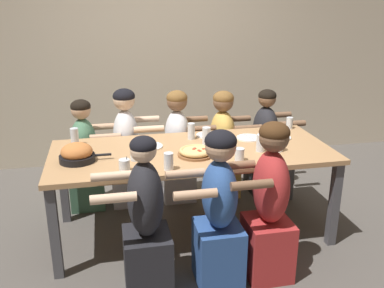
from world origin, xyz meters
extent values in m
plane|color=#514C47|center=(0.00, 0.00, 0.00)|extent=(18.00, 18.00, 0.00)
cube|color=beige|center=(0.00, 1.89, 1.60)|extent=(10.00, 0.06, 3.20)
cube|color=tan|center=(0.00, 0.00, 0.75)|extent=(2.31, 0.97, 0.04)
cube|color=#4C4C51|center=(-1.10, -0.43, 0.36)|extent=(0.07, 0.07, 0.73)
cube|color=#4C4C51|center=(1.10, -0.43, 0.36)|extent=(0.07, 0.07, 0.73)
cube|color=#4C4C51|center=(-1.10, 0.43, 0.36)|extent=(0.07, 0.07, 0.73)
cube|color=#4C4C51|center=(1.10, 0.43, 0.36)|extent=(0.07, 0.07, 0.73)
cylinder|color=brown|center=(0.00, -0.14, 0.78)|extent=(0.29, 0.29, 0.02)
torus|color=#DBB26B|center=(0.00, -0.14, 0.81)|extent=(0.26, 0.26, 0.03)
cylinder|color=#E5C675|center=(0.00, -0.14, 0.80)|extent=(0.22, 0.22, 0.03)
cylinder|color=#C6422D|center=(-0.01, -0.12, 0.82)|extent=(0.02, 0.02, 0.01)
cylinder|color=#C6422D|center=(0.07, -0.14, 0.82)|extent=(0.02, 0.02, 0.01)
cylinder|color=#C6422D|center=(0.00, -0.11, 0.82)|extent=(0.02, 0.02, 0.01)
cylinder|color=#C6422D|center=(0.09, -0.14, 0.82)|extent=(0.02, 0.02, 0.01)
cylinder|color=#C6422D|center=(0.02, -0.16, 0.82)|extent=(0.02, 0.02, 0.01)
cylinder|color=#C6422D|center=(0.03, -0.18, 0.82)|extent=(0.02, 0.02, 0.01)
cylinder|color=black|center=(-0.92, -0.08, 0.80)|extent=(0.27, 0.27, 0.05)
cylinder|color=black|center=(-0.72, -0.08, 0.81)|extent=(0.12, 0.02, 0.02)
ellipsoid|color=#C17038|center=(-0.92, -0.08, 0.85)|extent=(0.24, 0.24, 0.13)
cylinder|color=white|center=(0.22, 0.33, 0.78)|extent=(0.22, 0.22, 0.01)
cube|color=#B7B7BC|center=(0.22, 0.33, 0.78)|extent=(0.08, 0.14, 0.01)
cylinder|color=white|center=(0.84, 0.13, 0.78)|extent=(0.19, 0.19, 0.01)
cube|color=#B7B7BC|center=(0.84, 0.13, 0.78)|extent=(0.06, 0.13, 0.01)
cylinder|color=white|center=(-0.34, 0.14, 0.78)|extent=(0.23, 0.23, 0.01)
cube|color=#B7B7BC|center=(-0.34, 0.14, 0.78)|extent=(0.08, 0.15, 0.01)
cylinder|color=white|center=(0.56, 0.18, 0.78)|extent=(0.22, 0.22, 0.01)
cube|color=#B7B7BC|center=(0.56, 0.18, 0.78)|extent=(0.05, 0.15, 0.01)
cylinder|color=silver|center=(-0.57, -0.35, 0.82)|extent=(0.08, 0.08, 0.09)
cylinder|color=#1EA8DB|center=(-0.57, -0.35, 0.80)|extent=(0.07, 0.07, 0.07)
cylinder|color=black|center=(-0.55, -0.35, 0.83)|extent=(0.00, 0.01, 0.12)
cylinder|color=silver|center=(0.15, 0.12, 0.84)|extent=(0.07, 0.07, 0.15)
cylinder|color=black|center=(0.15, 0.12, 0.81)|extent=(0.06, 0.06, 0.08)
cylinder|color=silver|center=(-0.48, -0.14, 0.82)|extent=(0.07, 0.07, 0.11)
cylinder|color=silver|center=(1.04, 0.40, 0.82)|extent=(0.06, 0.06, 0.11)
cylinder|color=silver|center=(0.31, -0.32, 0.82)|extent=(0.07, 0.07, 0.10)
cylinder|color=silver|center=(0.05, 0.28, 0.84)|extent=(0.06, 0.06, 0.15)
cylinder|color=silver|center=(0.05, 0.28, 0.81)|extent=(0.06, 0.06, 0.07)
cylinder|color=silver|center=(0.54, -0.15, 0.84)|extent=(0.07, 0.07, 0.14)
cylinder|color=silver|center=(-0.95, 0.32, 0.84)|extent=(0.07, 0.07, 0.15)
cylinder|color=black|center=(-0.95, 0.32, 0.81)|extent=(0.06, 0.06, 0.08)
cylinder|color=silver|center=(-0.26, -0.39, 0.84)|extent=(0.07, 0.07, 0.13)
cylinder|color=silver|center=(-0.26, -0.39, 0.80)|extent=(0.06, 0.06, 0.06)
cylinder|color=silver|center=(0.68, -0.18, 0.84)|extent=(0.07, 0.07, 0.15)
cylinder|color=silver|center=(0.68, -0.18, 0.81)|extent=(0.07, 0.07, 0.08)
cube|color=#477556|center=(-0.90, 0.71, 0.22)|extent=(0.32, 0.34, 0.45)
ellipsoid|color=#477556|center=(-0.90, 0.71, 0.67)|extent=(0.24, 0.36, 0.44)
sphere|color=tan|center=(-0.90, 0.71, 0.98)|extent=(0.18, 0.18, 0.18)
ellipsoid|color=black|center=(-0.90, 0.71, 1.01)|extent=(0.19, 0.19, 0.13)
cylinder|color=tan|center=(-0.70, 0.88, 0.75)|extent=(0.28, 0.06, 0.06)
cylinder|color=tan|center=(-0.70, 0.54, 0.75)|extent=(0.28, 0.06, 0.06)
cube|color=#232328|center=(-0.46, -0.71, 0.22)|extent=(0.32, 0.34, 0.45)
ellipsoid|color=#232328|center=(-0.46, -0.71, 0.71)|extent=(0.24, 0.36, 0.53)
sphere|color=beige|center=(-0.46, -0.71, 1.05)|extent=(0.17, 0.17, 0.17)
ellipsoid|color=black|center=(-0.46, -0.71, 1.08)|extent=(0.17, 0.17, 0.12)
cylinder|color=beige|center=(-0.67, -0.88, 0.82)|extent=(0.28, 0.06, 0.06)
cylinder|color=beige|center=(-0.67, -0.54, 0.82)|extent=(0.28, 0.06, 0.06)
cube|color=gold|center=(0.46, 0.71, 0.22)|extent=(0.32, 0.34, 0.45)
ellipsoid|color=gold|center=(0.46, 0.71, 0.67)|extent=(0.24, 0.36, 0.44)
sphere|color=brown|center=(0.46, 0.71, 0.99)|extent=(0.20, 0.20, 0.20)
ellipsoid|color=brown|center=(0.46, 0.71, 1.03)|extent=(0.21, 0.21, 0.14)
cylinder|color=brown|center=(0.67, 0.88, 0.75)|extent=(0.28, 0.06, 0.06)
cylinder|color=brown|center=(0.67, 0.54, 0.75)|extent=(0.28, 0.06, 0.06)
cube|color=#232328|center=(0.92, 0.71, 0.22)|extent=(0.32, 0.34, 0.45)
ellipsoid|color=#232328|center=(0.92, 0.71, 0.68)|extent=(0.24, 0.36, 0.47)
sphere|color=brown|center=(0.92, 0.71, 1.00)|extent=(0.18, 0.18, 0.18)
ellipsoid|color=black|center=(0.92, 0.71, 1.03)|extent=(0.18, 0.18, 0.12)
cylinder|color=brown|center=(1.13, 0.88, 0.77)|extent=(0.28, 0.06, 0.06)
cylinder|color=brown|center=(1.13, 0.54, 0.77)|extent=(0.28, 0.06, 0.06)
cube|color=#2D5193|center=(0.04, -0.71, 0.22)|extent=(0.32, 0.34, 0.45)
ellipsoid|color=#2D5193|center=(0.04, -0.71, 0.70)|extent=(0.24, 0.36, 0.49)
sphere|color=tan|center=(0.04, -0.71, 1.04)|extent=(0.21, 0.21, 0.21)
ellipsoid|color=black|center=(0.04, -0.71, 1.08)|extent=(0.21, 0.21, 0.15)
cylinder|color=tan|center=(-0.16, -0.88, 0.79)|extent=(0.28, 0.06, 0.06)
cylinder|color=tan|center=(-0.16, -0.54, 0.79)|extent=(0.28, 0.06, 0.06)
cube|color=#B22D2D|center=(0.42, -0.71, 0.22)|extent=(0.32, 0.34, 0.45)
ellipsoid|color=#B22D2D|center=(0.42, -0.71, 0.71)|extent=(0.24, 0.36, 0.53)
sphere|color=brown|center=(0.42, -0.71, 1.08)|extent=(0.20, 0.20, 0.20)
ellipsoid|color=#422814|center=(0.42, -0.71, 1.11)|extent=(0.21, 0.21, 0.14)
cylinder|color=brown|center=(0.21, -0.88, 0.82)|extent=(0.28, 0.06, 0.06)
cylinder|color=brown|center=(0.21, -0.54, 0.82)|extent=(0.28, 0.06, 0.06)
cube|color=silver|center=(-0.50, 0.71, 0.22)|extent=(0.32, 0.34, 0.45)
ellipsoid|color=silver|center=(-0.50, 0.71, 0.70)|extent=(0.24, 0.36, 0.51)
sphere|color=beige|center=(-0.50, 0.71, 1.05)|extent=(0.20, 0.20, 0.20)
ellipsoid|color=black|center=(-0.50, 0.71, 1.09)|extent=(0.21, 0.21, 0.14)
cylinder|color=beige|center=(-0.30, 0.88, 0.81)|extent=(0.28, 0.06, 0.06)
cylinder|color=beige|center=(-0.30, 0.54, 0.81)|extent=(0.28, 0.06, 0.06)
cube|color=silver|center=(0.00, 0.71, 0.22)|extent=(0.32, 0.34, 0.45)
ellipsoid|color=silver|center=(0.00, 0.71, 0.69)|extent=(0.24, 0.36, 0.47)
sphere|color=brown|center=(0.00, 0.71, 1.02)|extent=(0.20, 0.20, 0.20)
ellipsoid|color=brown|center=(0.00, 0.71, 1.05)|extent=(0.20, 0.20, 0.14)
cylinder|color=brown|center=(0.20, 0.88, 0.78)|extent=(0.28, 0.06, 0.06)
cylinder|color=brown|center=(0.20, 0.54, 0.78)|extent=(0.28, 0.06, 0.06)
camera|label=1|loc=(-0.68, -3.26, 1.97)|focal=40.00mm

